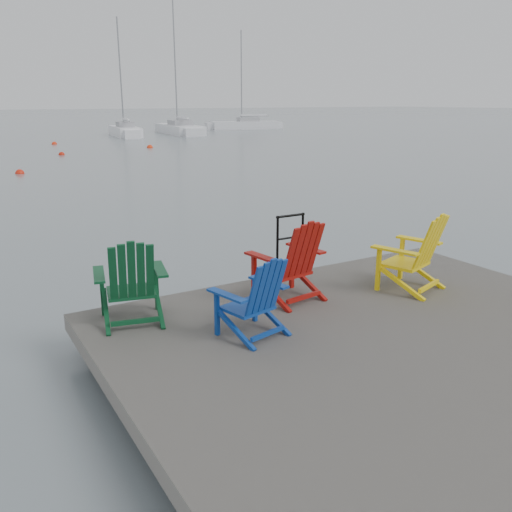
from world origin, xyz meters
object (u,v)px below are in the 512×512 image
chair_yellow (415,252)px  buoy_c (150,148)px  chair_red (292,260)px  sailboat_mid (179,130)px  chair_green (131,281)px  chair_blue (255,296)px  buoy_b (62,155)px  buoy_d (54,144)px  sailboat_far (245,126)px  sailboat_near (125,132)px  handrail (290,238)px  buoy_a (20,174)px

chair_yellow → buoy_c: size_ratio=2.72×
chair_red → sailboat_mid: size_ratio=0.08×
chair_green → chair_red: (1.99, -0.31, 0.02)m
chair_blue → sailboat_mid: bearing=55.2°
chair_red → sailboat_mid: 45.82m
chair_yellow → sailboat_mid: 45.74m
buoy_b → buoy_d: 8.44m
chair_yellow → sailboat_far: size_ratio=0.10×
chair_red → sailboat_far: sailboat_far is taller
sailboat_far → buoy_c: size_ratio=26.43×
sailboat_mid → sailboat_far: (9.49, 4.27, 0.00)m
chair_green → buoy_d: bearing=93.8°
sailboat_near → buoy_b: 16.84m
sailboat_near → buoy_d: bearing=-130.3°
handrail → chair_green: size_ratio=0.89×
chair_blue → buoy_d: (4.71, 36.09, -0.96)m
handrail → buoy_d: bearing=84.8°
chair_green → sailboat_mid: (18.35, 42.48, -0.66)m
sailboat_mid → buoy_d: (-12.61, -7.42, -0.35)m
chair_green → sailboat_far: (27.84, 46.74, -0.66)m
sailboat_far → buoy_b: sailboat_far is taller
chair_green → sailboat_mid: bearing=79.7°
chair_yellow → buoy_a: 20.11m
chair_green → buoy_d: (5.74, 35.06, -1.01)m
chair_green → chair_red: size_ratio=0.96×
sailboat_far → buoy_a: sailboat_far is taller
handrail → sailboat_far: 52.59m
sailboat_mid → buoy_b: bearing=-123.9°
sailboat_near → buoy_c: bearing=-92.1°
chair_yellow → buoy_a: bearing=78.4°
sailboat_near → buoy_b: sailboat_near is taller
sailboat_mid → buoy_b: size_ratio=36.41×
buoy_c → sailboat_near: bearing=79.7°
buoy_b → buoy_a: bearing=-113.2°
buoy_b → buoy_c: bearing=19.5°
buoy_b → sailboat_mid: bearing=48.8°
buoy_c → chair_yellow: bearing=-103.1°
buoy_b → buoy_c: 6.38m
sailboat_far → buoy_c: sailboat_far is taller
chair_green → buoy_b: chair_green is taller
sailboat_near → buoy_a: (-11.53, -22.24, -0.36)m
chair_red → handrail: bearing=48.3°
chair_green → buoy_c: 30.73m
handrail → chair_green: bearing=-166.7°
handrail → sailboat_mid: sailboat_mid is taller
chair_blue → sailboat_near: size_ratio=0.09×
chair_yellow → buoy_b: chair_yellow is taller
handrail → buoy_c: 29.35m
handrail → buoy_a: (-1.29, 18.51, -1.04)m
chair_red → chair_yellow: bearing=-25.9°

